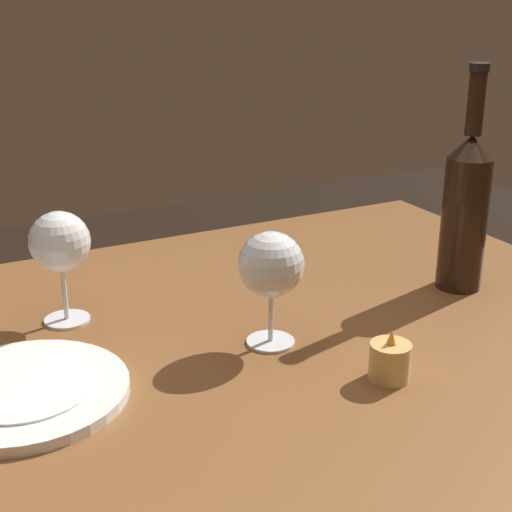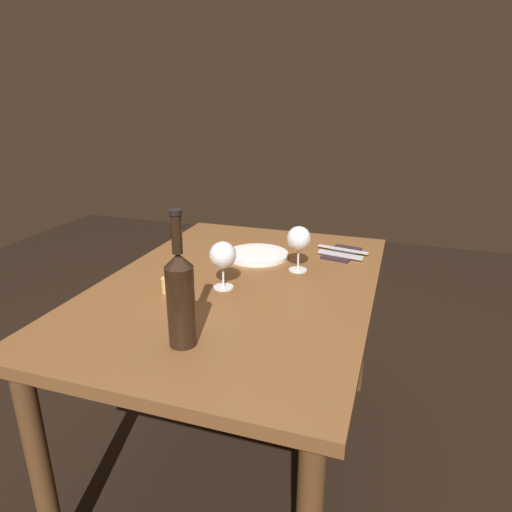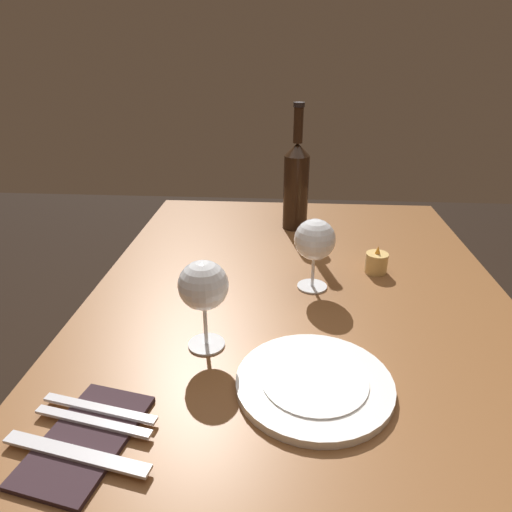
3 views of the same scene
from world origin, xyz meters
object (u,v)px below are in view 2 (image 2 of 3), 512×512
Objects in this scene: table_knife at (343,249)px; dinner_plate at (257,254)px; wine_bottle at (181,296)px; fork_outer at (340,256)px; fork_inner at (341,254)px; wine_glass_left at (223,256)px; votive_candle at (169,285)px; folded_napkin at (342,253)px; wine_glass_right at (299,239)px.

dinner_plate is at bearing 117.10° from table_knife.
wine_bottle reaches higher than table_knife.
fork_outer is (0.77, -0.29, -0.12)m from wine_bottle.
wine_glass_left is at bearing 143.13° from fork_inner.
table_knife is at bearing -18.63° from wine_bottle.
votive_candle reaches higher than dinner_plate.
folded_napkin is 0.03m from fork_inner.
wine_bottle reaches higher than dinner_plate.
wine_glass_right is at bearing -15.14° from wine_bottle.
fork_inner is at bearing 0.00° from fork_outer.
wine_bottle is 1.42× the size of dinner_plate.
wine_bottle is 5.26× the size of votive_candle.
table_knife is (0.16, -0.31, 0.00)m from dinner_plate.
fork_inner is (0.20, -0.13, -0.11)m from wine_glass_right.
votive_candle is at bearing 135.91° from fork_outer.
wine_glass_right is at bearing -48.06° from votive_candle.
wine_bottle is at bearing -145.75° from votive_candle.
wine_bottle reaches higher than fork_outer.
table_knife reaches higher than folded_napkin.
table_knife is at bearing -39.81° from votive_candle.
wine_glass_left is at bearing 5.80° from wine_bottle.
dinner_plate reaches higher than table_knife.
wine_bottle is (-0.36, -0.04, 0.02)m from wine_glass_left.
dinner_plate is at bearing -21.60° from votive_candle.
dinner_plate is 1.19× the size of folded_napkin.
wine_glass_right is at bearing 144.52° from fork_outer.
fork_inner is at bearing 180.00° from folded_napkin.
folded_napkin is (0.54, -0.48, -0.02)m from votive_candle.
folded_napkin is (0.23, -0.13, -0.11)m from wine_glass_right.
wine_glass_right is 0.48m from votive_candle.
wine_glass_right is 0.24m from dinner_plate.
dinner_plate is (0.10, 0.19, -0.11)m from wine_glass_right.
fork_outer is at bearing 180.00° from table_knife.
folded_napkin is (0.82, -0.29, -0.13)m from wine_bottle.
folded_napkin is at bearing -29.07° from wine_glass_right.
votive_candle reaches higher than folded_napkin.
wine_glass_left is 0.89× the size of fork_outer.
table_knife is at bearing 0.00° from folded_napkin.
wine_bottle is 1.97× the size of fork_inner.
folded_napkin is at bearing -41.33° from votive_candle.
votive_candle reaches higher than fork_inner.
votive_candle is 0.70m from fork_inner.
fork_outer is at bearing -44.09° from votive_candle.
wine_glass_right reaches higher than votive_candle.
wine_bottle is at bearing 164.86° from wine_glass_right.
wine_bottle is at bearing 160.73° from folded_napkin.
votive_candle reaches higher than fork_outer.
wine_glass_right is 0.79× the size of table_knife.
dinner_plate is 1.18× the size of table_knife.
fork_outer is (0.49, -0.48, -0.01)m from votive_candle.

